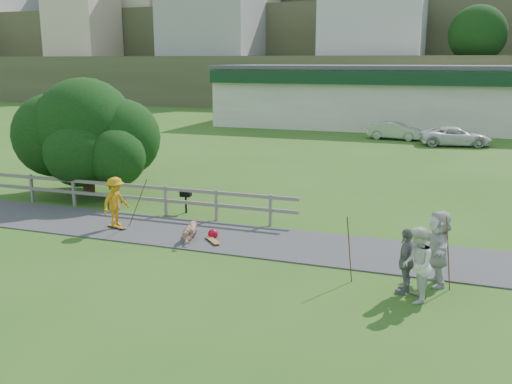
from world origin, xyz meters
TOP-DOWN VIEW (x-y plane):
  - ground at (0.00, 0.00)m, footprint 260.00×260.00m
  - path at (0.00, 1.50)m, footprint 34.00×3.00m
  - fence at (-4.62, 3.30)m, footprint 15.05×0.10m
  - strip_mall at (4.00, 34.94)m, footprint 32.50×10.75m
  - hillside at (0.00, 91.31)m, footprint 220.00×67.00m
  - skater_rider at (-2.72, 1.19)m, footprint 0.83×1.18m
  - skater_fallen at (0.13, 0.98)m, footprint 1.61×0.78m
  - spectator_a at (7.14, -1.49)m, footprint 0.78×0.95m
  - spectator_b at (6.87, -1.05)m, footprint 0.57×1.01m
  - spectator_d at (7.56, -0.23)m, footprint 1.00×1.87m
  - car_silver at (3.50, 26.91)m, footprint 3.91×1.67m
  - car_white at (7.61, 25.13)m, footprint 4.78×2.86m
  - tree at (-6.69, 5.20)m, footprint 6.62×6.62m
  - bbq at (-1.47, 3.84)m, footprint 0.41×0.33m
  - longboard_rider at (-2.72, 1.19)m, footprint 0.84×0.42m
  - longboard_fallen at (0.93, 0.88)m, footprint 0.73×0.73m
  - helmet at (0.73, 1.33)m, footprint 0.32×0.32m
  - pole_rider at (-2.12, 1.59)m, footprint 0.03×0.03m
  - pole_spec_left at (5.45, -0.79)m, footprint 0.03×0.03m
  - pole_spec_right at (7.80, -0.50)m, footprint 0.03×0.03m

SIDE VIEW (x-z plane):
  - ground at x=0.00m, z-range 0.00..0.00m
  - path at x=0.00m, z-range 0.00..0.04m
  - longboard_rider at x=-2.72m, z-range 0.00..0.09m
  - longboard_fallen at x=0.93m, z-range 0.00..0.09m
  - helmet at x=0.73m, z-range 0.00..0.32m
  - skater_fallen at x=0.13m, z-range 0.00..0.57m
  - bbq at x=-1.47m, z-range 0.00..0.83m
  - car_white at x=7.61m, z-range 0.00..1.24m
  - car_silver at x=3.50m, z-range 0.00..1.25m
  - fence at x=-4.62m, z-range 0.17..1.27m
  - spectator_b at x=6.87m, z-range 0.00..1.63m
  - skater_rider at x=-2.72m, z-range 0.00..1.67m
  - pole_spec_left at x=5.45m, z-range 0.00..1.72m
  - spectator_a at x=7.14m, z-range 0.00..1.79m
  - pole_spec_right at x=7.80m, z-range 0.00..1.87m
  - pole_rider at x=-2.12m, z-range 0.00..1.87m
  - spectator_d at x=7.56m, z-range 0.00..1.93m
  - tree at x=-6.69m, z-range 0.00..3.71m
  - strip_mall at x=4.00m, z-range 0.03..5.13m
  - hillside at x=0.00m, z-range -9.34..38.16m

